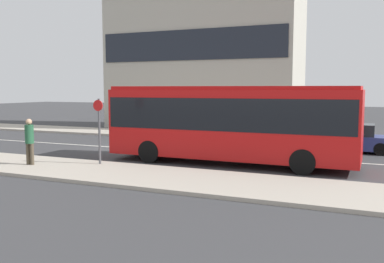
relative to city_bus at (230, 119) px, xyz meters
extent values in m
plane|color=#3A3A3D|center=(-6.63, 2.30, -1.87)|extent=(120.00, 120.00, 0.00)
cube|color=#B2A899|center=(-6.63, -3.95, -1.81)|extent=(44.00, 3.50, 0.13)
cube|color=#B2A899|center=(-6.63, 8.55, -1.81)|extent=(44.00, 3.50, 0.13)
cube|color=silver|center=(-6.63, 2.30, -1.87)|extent=(41.80, 0.16, 0.01)
cube|color=#1E232D|center=(-7.11, 11.77, 4.43)|extent=(14.39, 0.08, 2.20)
cube|color=red|center=(0.01, 0.00, -0.16)|extent=(10.33, 2.53, 2.80)
cube|color=black|center=(0.01, 0.00, 0.26)|extent=(10.12, 2.56, 1.29)
cube|color=red|center=(0.01, 0.00, 1.31)|extent=(10.17, 2.33, 0.14)
cube|color=black|center=(-5.17, 0.00, 0.09)|extent=(0.05, 2.23, 1.68)
cube|color=yellow|center=(-5.17, 0.00, 1.03)|extent=(0.04, 1.77, 0.32)
cylinder|color=black|center=(-3.19, -1.16, -1.39)|extent=(0.96, 0.28, 0.96)
cylinder|color=black|center=(-3.19, 1.16, -1.39)|extent=(0.96, 0.28, 0.96)
cylinder|color=black|center=(3.21, -1.16, -1.39)|extent=(0.96, 0.28, 0.96)
cylinder|color=black|center=(3.21, 1.16, -1.39)|extent=(0.96, 0.28, 0.96)
cube|color=navy|center=(4.51, 5.72, -1.38)|extent=(4.27, 1.71, 0.68)
cube|color=#21262B|center=(4.38, 5.72, -0.76)|extent=(2.35, 1.51, 0.57)
cylinder|color=black|center=(5.83, 4.95, -1.57)|extent=(0.60, 0.18, 0.60)
cylinder|color=black|center=(5.83, 6.48, -1.57)|extent=(0.60, 0.18, 0.60)
cylinder|color=black|center=(3.19, 4.95, -1.57)|extent=(0.60, 0.18, 0.60)
cylinder|color=black|center=(3.19, 6.48, -1.57)|extent=(0.60, 0.18, 0.60)
cylinder|color=#4C4233|center=(-6.89, -4.08, -1.31)|extent=(0.15, 0.15, 0.85)
cylinder|color=#4C4233|center=(-7.09, -4.08, -1.31)|extent=(0.15, 0.15, 0.85)
cylinder|color=#235638|center=(-6.99, -4.08, -0.52)|extent=(0.34, 0.34, 0.74)
sphere|color=tan|center=(-6.99, -4.08, -0.03)|extent=(0.24, 0.24, 0.24)
cylinder|color=#4C4C51|center=(-4.54, -2.82, -0.43)|extent=(0.09, 0.09, 2.62)
cylinder|color=red|center=(-4.54, -2.88, 0.61)|extent=(0.44, 0.03, 0.44)
camera|label=1|loc=(5.67, -16.94, 1.29)|focal=40.00mm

